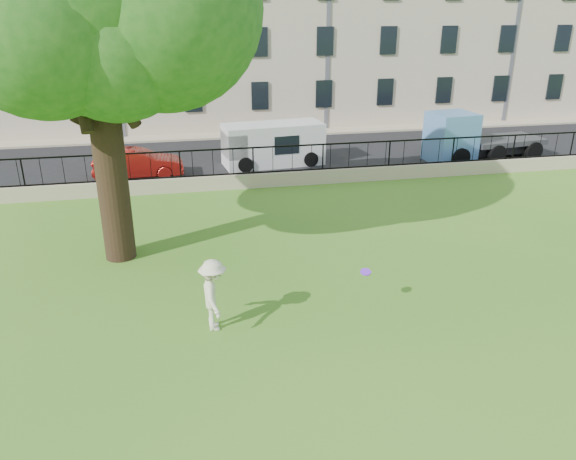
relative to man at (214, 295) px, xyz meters
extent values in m
plane|color=#38711A|center=(2.50, -1.15, -0.89)|extent=(120.00, 120.00, 0.00)
cube|color=tan|center=(2.50, 10.85, -0.59)|extent=(50.00, 0.40, 0.60)
cube|color=black|center=(2.50, 10.85, -0.26)|extent=(50.00, 0.05, 0.06)
cube|color=black|center=(2.50, 10.85, 0.81)|extent=(50.00, 0.05, 0.06)
cube|color=black|center=(2.50, 15.55, -0.88)|extent=(60.00, 9.00, 0.01)
cube|color=tan|center=(2.50, 20.75, -0.83)|extent=(60.00, 1.40, 0.12)
cube|color=#C0B098|center=(2.50, 26.45, 5.61)|extent=(56.00, 10.00, 13.00)
cylinder|color=black|center=(-2.50, 4.67, 1.61)|extent=(0.91, 0.91, 4.99)
sphere|color=#1E5416|center=(-0.70, 3.87, 6.22)|extent=(5.20, 5.20, 5.20)
imported|color=beige|center=(0.00, 0.00, 0.00)|extent=(0.69, 1.16, 1.77)
cylinder|color=#7729EA|center=(3.80, 0.20, 0.13)|extent=(0.36, 0.36, 0.12)
imported|color=#A71914|center=(-2.30, 13.25, -0.25)|extent=(3.91, 1.41, 1.28)
cube|color=silver|center=(3.94, 14.25, 0.10)|extent=(4.88, 2.35, 1.97)
cube|color=#5284C1|center=(14.32, 13.25, 0.31)|extent=(5.89, 2.66, 2.39)
camera|label=1|loc=(-0.60, -11.72, 6.34)|focal=35.00mm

